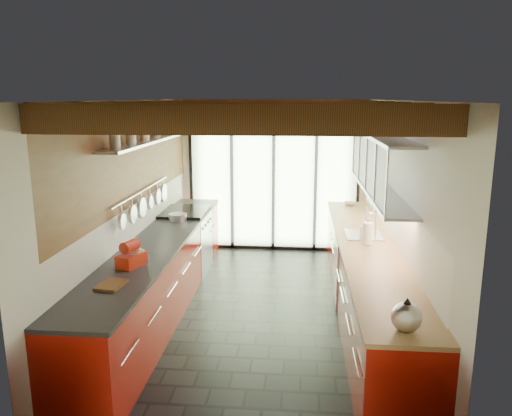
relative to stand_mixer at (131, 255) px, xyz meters
name	(u,v)px	position (x,y,z in m)	size (l,w,h in m)	color
ground	(261,312)	(1.27, 1.00, -1.03)	(5.50, 5.50, 0.00)	black
room_shell	(261,182)	(1.27, 1.00, 0.62)	(5.50, 5.50, 5.50)	silver
ceiling_beams	(264,112)	(1.27, 1.38, 1.43)	(3.14, 5.06, 4.90)	#593316
glass_door	(274,156)	(1.27, 3.70, 0.63)	(2.95, 0.10, 2.90)	#C6EAAD
left_counter	(160,274)	(-0.01, 1.00, -0.57)	(0.68, 5.00, 0.92)	#981208
range_stove	(186,241)	(-0.01, 2.45, -0.56)	(0.66, 0.90, 0.97)	silver
right_counter	(366,281)	(2.54, 1.00, -0.57)	(0.68, 5.00, 0.92)	#981208
sink_assembly	(365,232)	(2.56, 1.40, -0.07)	(0.45, 0.52, 0.43)	silver
upper_cabinets_right	(381,164)	(2.70, 1.30, 0.82)	(0.34, 3.00, 3.00)	silver
left_wall_fixtures	(146,165)	(-0.20, 1.26, 0.77)	(0.28, 2.60, 0.96)	silver
stand_mixer	(131,255)	(0.00, 0.00, 0.00)	(0.27, 0.35, 0.29)	red
pot_large	(135,257)	(0.00, 0.11, -0.05)	(0.19, 0.19, 0.12)	silver
pot_small	(178,217)	(0.00, 1.97, -0.06)	(0.25, 0.25, 0.10)	silver
cutting_board	(112,285)	(0.00, -0.58, -0.10)	(0.21, 0.30, 0.03)	brown
kettle	(406,315)	(2.54, -1.25, 0.01)	(0.26, 0.30, 0.27)	silver
paper_towel	(368,234)	(2.54, 1.00, 0.02)	(0.12, 0.12, 0.32)	white
soap_bottle	(364,229)	(2.54, 1.33, -0.01)	(0.10, 0.10, 0.21)	silver
bowl	(350,204)	(2.54, 3.25, -0.09)	(0.18, 0.18, 0.05)	silver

